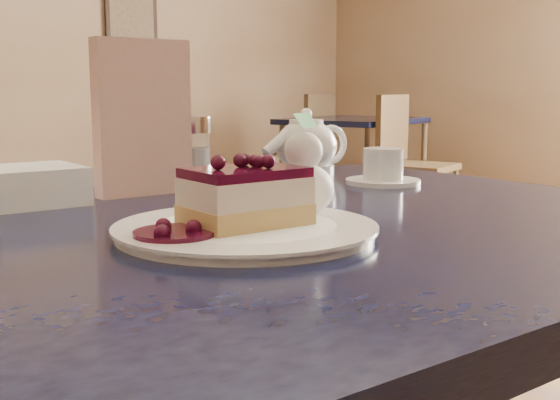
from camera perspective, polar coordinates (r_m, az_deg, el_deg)
main_table at (r=0.86m, az=-4.83°, el=-7.88°), size 1.35×0.94×0.82m
dessert_plate at (r=0.80m, az=-2.82°, el=-2.48°), size 0.29×0.29×0.01m
cheesecake_slice at (r=0.79m, az=-2.84°, el=0.25°), size 0.14×0.10×0.07m
whipped_cream at (r=0.85m, az=1.92°, el=0.89°), size 0.07×0.07×0.07m
berry_sauce at (r=0.74m, az=-8.54°, el=-2.69°), size 0.09×0.09×0.01m
tea_set at (r=1.33m, az=3.29°, el=3.92°), size 0.22×0.31×0.11m
menu_card at (r=1.11m, az=-11.09°, el=6.55°), size 0.15×0.04×0.24m
sugar_shaker at (r=1.19m, az=-7.19°, el=3.95°), size 0.07×0.07×0.12m
napkin_stack at (r=1.07m, az=-19.51°, el=1.13°), size 0.14×0.14×0.05m
bg_table_far_right at (r=5.47m, az=5.85°, el=-0.68°), size 1.25×1.87×1.24m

